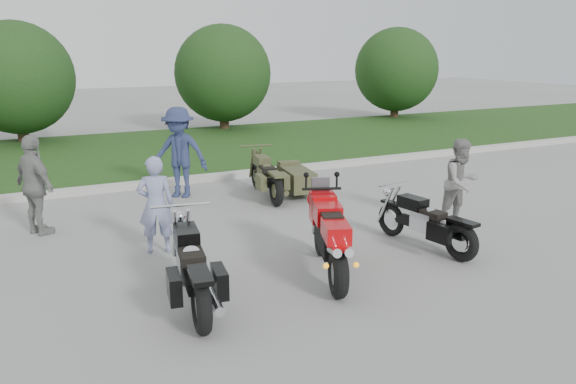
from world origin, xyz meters
name	(u,v)px	position (x,y,z in m)	size (l,w,h in m)	color
ground	(286,272)	(0.00, 0.00, 0.00)	(80.00, 80.00, 0.00)	gray
curb	(175,181)	(0.00, 6.00, 0.07)	(60.00, 0.30, 0.15)	#B6B4AB
grass_strip	(138,153)	(0.00, 10.15, 0.07)	(60.00, 8.00, 0.14)	#2C561D
tree_mid_left	(17,78)	(-3.00, 13.50, 2.19)	(3.60, 3.60, 4.00)	#3F2B1C
tree_mid_right	(223,73)	(4.00, 13.50, 2.19)	(3.60, 3.60, 4.00)	#3F2B1C
tree_far_right	(396,70)	(12.00, 13.50, 2.19)	(3.60, 3.60, 4.00)	#3F2B1C
sportbike_red	(329,235)	(0.50, -0.36, 0.61)	(0.96, 2.11, 1.04)	black
cruiser_left	(192,271)	(-1.52, -0.44, 0.46)	(0.55, 2.34, 0.91)	black
cruiser_right	(429,225)	(2.47, -0.13, 0.40)	(0.54, 2.05, 0.79)	black
cruiser_sidecar	(284,179)	(1.84, 3.85, 0.40)	(1.25, 2.20, 0.85)	black
person_stripe	(156,205)	(-1.45, 1.67, 0.78)	(0.57, 0.37, 1.55)	#858BB5
person_grey	(461,182)	(3.84, 0.65, 0.79)	(0.77, 0.60, 1.59)	gray
person_denim	(179,153)	(-0.18, 4.83, 0.97)	(1.26, 0.72, 1.95)	navy
person_back	(35,185)	(-3.08, 3.46, 0.87)	(1.02, 0.43, 1.75)	gray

